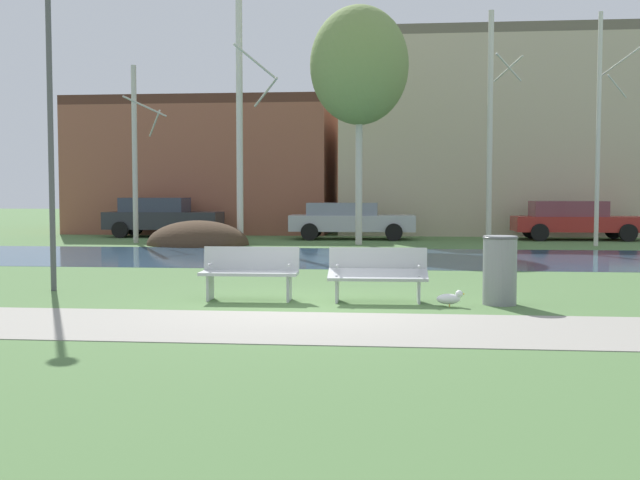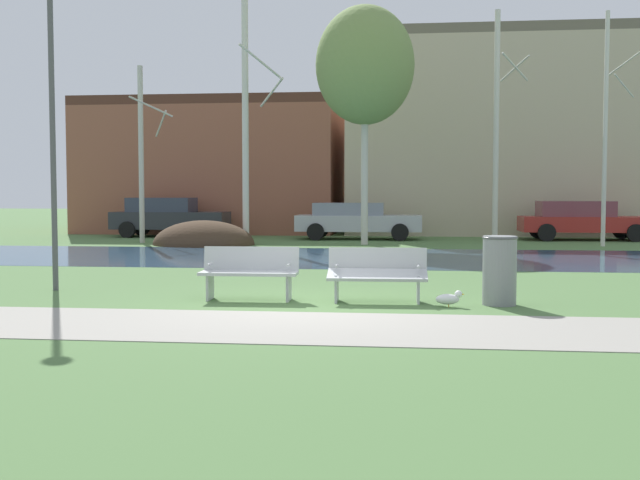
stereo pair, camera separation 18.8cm
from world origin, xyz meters
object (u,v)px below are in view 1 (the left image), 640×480
object	(u,v)px
streetlamp	(50,83)
parked_hatch_third_red	(575,219)
bench_left	(250,272)
parked_van_nearest_dark	(162,216)
seagull	(450,298)
trash_bin	(500,269)
parked_sedan_second_silver	(350,220)
bench_right	(378,273)

from	to	relation	value
streetlamp	parked_hatch_third_red	bearing A→B (deg)	52.21
bench_left	parked_van_nearest_dark	world-z (taller)	parked_van_nearest_dark
seagull	parked_hatch_third_red	world-z (taller)	parked_hatch_third_red
parked_van_nearest_dark	trash_bin	bearing A→B (deg)	-58.32
parked_sedan_second_silver	parked_van_nearest_dark	bearing A→B (deg)	173.58
trash_bin	seagull	distance (m)	0.96
seagull	trash_bin	bearing A→B (deg)	22.49
bench_left	parked_van_nearest_dark	xyz separation A→B (m)	(-6.96, 17.69, 0.34)
parked_van_nearest_dark	seagull	bearing A→B (deg)	-60.66
bench_right	seagull	xyz separation A→B (m)	(1.13, -0.44, -0.34)
parked_hatch_third_red	trash_bin	bearing A→B (deg)	-105.90
bench_left	seagull	xyz separation A→B (m)	(3.23, -0.44, -0.34)
streetlamp	parked_sedan_second_silver	xyz separation A→B (m)	(4.37, 15.98, -2.97)
bench_left	parked_sedan_second_silver	distance (m)	16.85
trash_bin	seagull	xyz separation A→B (m)	(-0.80, -0.33, -0.43)
seagull	streetlamp	bearing A→B (deg)	169.43
seagull	parked_van_nearest_dark	bearing A→B (deg)	119.34
parked_hatch_third_red	bench_left	bearing A→B (deg)	-117.45
seagull	bench_left	bearing A→B (deg)	172.23
streetlamp	parked_sedan_second_silver	bearing A→B (deg)	74.69
streetlamp	parked_hatch_third_red	xyz separation A→B (m)	(12.75, 16.44, -2.95)
seagull	parked_van_nearest_dark	size ratio (longest dim) A/B	0.10
parked_hatch_third_red	parked_van_nearest_dark	bearing A→B (deg)	178.60
trash_bin	parked_hatch_third_red	xyz separation A→B (m)	(4.96, 17.41, 0.20)
bench_left	streetlamp	distance (m)	5.04
bench_left	trash_bin	size ratio (longest dim) A/B	1.48
bench_right	streetlamp	bearing A→B (deg)	171.61
parked_hatch_third_red	streetlamp	bearing A→B (deg)	-127.79
trash_bin	bench_right	bearing A→B (deg)	176.69
streetlamp	bench_right	bearing A→B (deg)	-8.39
trash_bin	parked_van_nearest_dark	distance (m)	20.92
bench_right	parked_van_nearest_dark	size ratio (longest dim) A/B	0.35
seagull	parked_sedan_second_silver	bearing A→B (deg)	98.62
seagull	parked_hatch_third_red	bearing A→B (deg)	72.03
seagull	streetlamp	distance (m)	7.97
trash_bin	streetlamp	distance (m)	8.46
trash_bin	parked_hatch_third_red	size ratio (longest dim) A/B	0.23
parked_van_nearest_dark	parked_hatch_third_red	size ratio (longest dim) A/B	0.96
streetlamp	parked_sedan_second_silver	size ratio (longest dim) A/B	1.19
bench_left	seagull	world-z (taller)	bench_left
bench_left	parked_sedan_second_silver	world-z (taller)	parked_sedan_second_silver
trash_bin	parked_sedan_second_silver	bearing A→B (deg)	101.39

